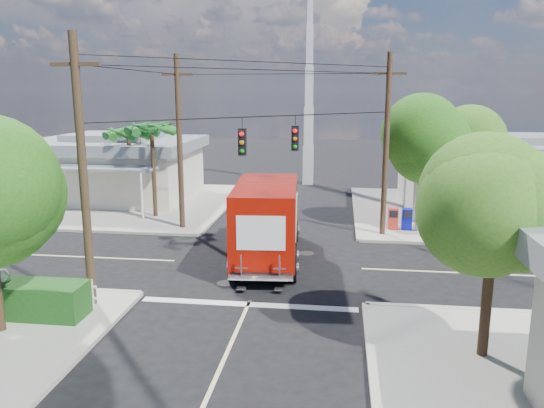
# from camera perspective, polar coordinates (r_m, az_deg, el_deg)

# --- Properties ---
(ground) EXTENTS (120.00, 120.00, 0.00)m
(ground) POSITION_cam_1_polar(r_m,az_deg,el_deg) (22.54, -0.66, -6.54)
(ground) COLOR black
(ground) RESTS_ON ground
(sidewalk_ne) EXTENTS (14.12, 14.12, 0.14)m
(sidewalk_ne) POSITION_cam_1_polar(r_m,az_deg,el_deg) (33.73, 20.73, -0.91)
(sidewalk_ne) COLOR #A29D92
(sidewalk_ne) RESTS_ON ground
(sidewalk_nw) EXTENTS (14.12, 14.12, 0.14)m
(sidewalk_nw) POSITION_cam_1_polar(r_m,az_deg,el_deg) (35.63, -15.69, 0.09)
(sidewalk_nw) COLOR #A29D92
(sidewalk_nw) RESTS_ON ground
(road_markings) EXTENTS (32.00, 32.00, 0.01)m
(road_markings) POSITION_cam_1_polar(r_m,az_deg,el_deg) (21.16, -1.23, -7.79)
(road_markings) COLOR beige
(road_markings) RESTS_ON ground
(building_ne) EXTENTS (11.80, 10.20, 4.50)m
(building_ne) POSITION_cam_1_polar(r_m,az_deg,el_deg) (34.78, 23.21, 3.04)
(building_ne) COLOR silver
(building_ne) RESTS_ON sidewalk_ne
(building_nw) EXTENTS (10.80, 10.20, 4.30)m
(building_nw) POSITION_cam_1_polar(r_m,az_deg,el_deg) (37.15, -16.53, 3.89)
(building_nw) COLOR beige
(building_nw) RESTS_ON sidewalk_nw
(radio_tower) EXTENTS (0.80, 0.80, 17.00)m
(radio_tower) POSITION_cam_1_polar(r_m,az_deg,el_deg) (41.25, 3.99, 9.90)
(radio_tower) COLOR silver
(radio_tower) RESTS_ON ground
(tree_ne_front) EXTENTS (4.21, 4.14, 6.66)m
(tree_ne_front) POSITION_cam_1_polar(r_m,az_deg,el_deg) (28.32, 16.03, 6.70)
(tree_ne_front) COLOR #422D1C
(tree_ne_front) RESTS_ON sidewalk_ne
(tree_ne_back) EXTENTS (3.77, 3.66, 5.82)m
(tree_ne_back) POSITION_cam_1_polar(r_m,az_deg,el_deg) (31.00, 20.15, 5.78)
(tree_ne_back) COLOR #422D1C
(tree_ne_back) RESTS_ON sidewalk_ne
(tree_se) EXTENTS (3.67, 3.54, 5.62)m
(tree_se) POSITION_cam_1_polar(r_m,az_deg,el_deg) (14.80, 22.88, -1.20)
(tree_se) COLOR #422D1C
(tree_se) RESTS_ON sidewalk_se
(palm_nw_front) EXTENTS (3.01, 3.08, 5.59)m
(palm_nw_front) POSITION_cam_1_polar(r_m,az_deg,el_deg) (30.59, -12.82, 7.75)
(palm_nw_front) COLOR #422D1C
(palm_nw_front) RESTS_ON sidewalk_nw
(palm_nw_back) EXTENTS (3.01, 3.08, 5.19)m
(palm_nw_back) POSITION_cam_1_polar(r_m,az_deg,el_deg) (32.74, -15.20, 7.24)
(palm_nw_back) COLOR #422D1C
(palm_nw_back) RESTS_ON sidewalk_nw
(utility_poles) EXTENTS (12.00, 10.68, 9.00)m
(utility_poles) POSITION_cam_1_polar(r_m,az_deg,el_deg) (23.34, -4.00, 5.85)
(utility_poles) COLOR #473321
(utility_poles) RESTS_ON ground
(picket_fence) EXTENTS (5.94, 0.06, 1.00)m
(picket_fence) POSITION_cam_1_polar(r_m,az_deg,el_deg) (20.03, -26.09, -8.19)
(picket_fence) COLOR silver
(picket_fence) RESTS_ON sidewalk_sw
(vending_boxes) EXTENTS (1.90, 0.50, 1.10)m
(vending_boxes) POSITION_cam_1_polar(r_m,az_deg,el_deg) (28.32, 14.29, -1.58)
(vending_boxes) COLOR red
(vending_boxes) RESTS_ON sidewalk_ne
(delivery_truck) EXTENTS (3.09, 8.16, 3.46)m
(delivery_truck) POSITION_cam_1_polar(r_m,az_deg,el_deg) (22.71, -0.51, -1.78)
(delivery_truck) COLOR black
(delivery_truck) RESTS_ON ground
(parked_car) EXTENTS (5.34, 2.50, 1.48)m
(parked_car) POSITION_cam_1_polar(r_m,az_deg,el_deg) (25.83, 25.19, -3.57)
(parked_car) COLOR silver
(parked_car) RESTS_ON ground
(pedestrian) EXTENTS (0.75, 0.81, 1.85)m
(pedestrian) POSITION_cam_1_polar(r_m,az_deg,el_deg) (19.21, -27.15, -7.92)
(pedestrian) COLOR beige
(pedestrian) RESTS_ON sidewalk_sw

